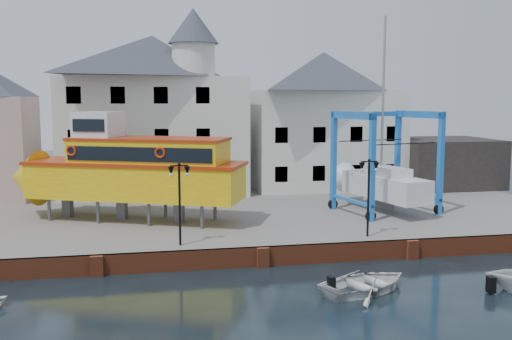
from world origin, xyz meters
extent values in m
plane|color=black|center=(0.00, 0.00, 0.00)|extent=(140.00, 140.00, 0.00)
cube|color=slate|center=(0.00, 11.00, 0.50)|extent=(44.00, 22.00, 1.00)
cube|color=brown|center=(0.00, 0.12, 0.50)|extent=(44.00, 0.25, 1.00)
cube|color=brown|center=(-8.00, -0.05, 0.50)|extent=(0.60, 0.36, 1.00)
cube|color=brown|center=(0.00, -0.05, 0.50)|extent=(0.60, 0.36, 1.00)
cube|color=brown|center=(8.00, -0.05, 0.50)|extent=(0.60, 0.36, 1.00)
cube|color=silver|center=(-5.00, 18.50, 5.50)|extent=(14.00, 8.00, 9.00)
pyramid|color=#373B45|center=(-5.00, 18.50, 11.60)|extent=(14.00, 8.00, 3.20)
cube|color=black|center=(-10.50, 14.54, 2.60)|extent=(1.00, 0.08, 1.20)
cube|color=black|center=(-7.50, 14.54, 2.60)|extent=(1.00, 0.08, 1.20)
cube|color=black|center=(-4.50, 14.54, 2.60)|extent=(1.00, 0.08, 1.20)
cube|color=black|center=(-1.50, 14.54, 2.60)|extent=(1.00, 0.08, 1.20)
cube|color=black|center=(-10.50, 14.54, 5.60)|extent=(1.00, 0.08, 1.20)
cube|color=black|center=(-7.50, 14.54, 5.60)|extent=(1.00, 0.08, 1.20)
cube|color=black|center=(-4.50, 14.54, 5.60)|extent=(1.00, 0.08, 1.20)
cube|color=black|center=(-1.50, 14.54, 5.60)|extent=(1.00, 0.08, 1.20)
cube|color=black|center=(-10.50, 14.54, 8.60)|extent=(1.00, 0.08, 1.20)
cube|color=black|center=(-7.50, 14.54, 8.60)|extent=(1.00, 0.08, 1.20)
cube|color=black|center=(-4.50, 14.54, 8.60)|extent=(1.00, 0.08, 1.20)
cube|color=black|center=(-1.50, 14.54, 8.60)|extent=(1.00, 0.08, 1.20)
cylinder|color=silver|center=(-2.00, 16.10, 11.20)|extent=(3.20, 3.20, 2.40)
cone|color=#373B45|center=(-2.00, 16.10, 13.70)|extent=(3.80, 3.80, 2.60)
cube|color=silver|center=(9.00, 19.00, 5.00)|extent=(12.00, 8.00, 8.00)
pyramid|color=#373B45|center=(9.00, 19.00, 10.60)|extent=(12.00, 8.00, 3.20)
cube|color=black|center=(4.50, 15.04, 2.60)|extent=(1.00, 0.08, 1.20)
cube|color=black|center=(7.50, 15.04, 2.60)|extent=(1.00, 0.08, 1.20)
cube|color=black|center=(10.50, 15.04, 2.60)|extent=(1.00, 0.08, 1.20)
cube|color=black|center=(13.50, 15.04, 2.60)|extent=(1.00, 0.08, 1.20)
cube|color=black|center=(4.50, 15.04, 5.60)|extent=(1.00, 0.08, 1.20)
cube|color=black|center=(7.50, 15.04, 5.60)|extent=(1.00, 0.08, 1.20)
cube|color=black|center=(10.50, 15.04, 5.60)|extent=(1.00, 0.08, 1.20)
cube|color=black|center=(13.50, 15.04, 5.60)|extent=(1.00, 0.08, 1.20)
cube|color=black|center=(19.00, 17.00, 3.00)|extent=(8.00, 7.00, 4.00)
cylinder|color=black|center=(-4.00, 1.20, 3.00)|extent=(0.12, 0.12, 4.00)
cube|color=black|center=(-4.00, 1.20, 5.05)|extent=(0.90, 0.06, 0.06)
sphere|color=black|center=(-4.00, 1.20, 5.12)|extent=(0.16, 0.16, 0.16)
cone|color=black|center=(-4.40, 1.20, 4.78)|extent=(0.32, 0.32, 0.45)
sphere|color=silver|center=(-4.40, 1.20, 4.60)|extent=(0.18, 0.18, 0.18)
cone|color=black|center=(-3.60, 1.20, 4.78)|extent=(0.32, 0.32, 0.45)
sphere|color=silver|center=(-3.60, 1.20, 4.60)|extent=(0.18, 0.18, 0.18)
cylinder|color=black|center=(6.00, 1.20, 3.00)|extent=(0.12, 0.12, 4.00)
cube|color=black|center=(6.00, 1.20, 5.05)|extent=(0.90, 0.06, 0.06)
sphere|color=black|center=(6.00, 1.20, 5.12)|extent=(0.16, 0.16, 0.16)
cone|color=black|center=(5.60, 1.20, 4.78)|extent=(0.32, 0.32, 0.45)
sphere|color=silver|center=(5.60, 1.20, 4.60)|extent=(0.18, 0.18, 0.18)
cone|color=black|center=(6.40, 1.20, 4.78)|extent=(0.32, 0.32, 0.45)
sphere|color=silver|center=(6.40, 1.20, 4.60)|extent=(0.18, 0.18, 0.18)
cylinder|color=#59595E|center=(-11.46, 8.55, 1.69)|extent=(0.26, 0.26, 1.38)
cylinder|color=#59595E|center=(-10.43, 10.92, 1.69)|extent=(0.26, 0.26, 1.38)
cylinder|color=#59595E|center=(-8.50, 7.26, 1.69)|extent=(0.26, 0.26, 1.38)
cylinder|color=#59595E|center=(-7.47, 9.63, 1.69)|extent=(0.26, 0.26, 1.38)
cylinder|color=#59595E|center=(-5.54, 5.97, 1.69)|extent=(0.26, 0.26, 1.38)
cylinder|color=#59595E|center=(-4.50, 8.34, 1.69)|extent=(0.26, 0.26, 1.38)
cylinder|color=#59595E|center=(-2.58, 4.68, 1.69)|extent=(0.26, 0.26, 1.38)
cylinder|color=#59595E|center=(-1.54, 7.05, 1.69)|extent=(0.26, 0.26, 1.38)
cube|color=#59595E|center=(-10.52, 9.55, 1.69)|extent=(0.69, 0.64, 1.38)
cube|color=#59595E|center=(-7.14, 8.08, 1.69)|extent=(0.69, 0.64, 1.38)
cube|color=#59595E|center=(-3.75, 6.60, 1.69)|extent=(0.69, 0.64, 1.38)
cube|color=yellow|center=(-6.29, 7.71, 3.40)|extent=(13.25, 8.38, 2.03)
cone|color=yellow|center=(-13.14, 10.70, 3.40)|extent=(3.26, 4.03, 3.51)
cube|color=#AA2D0B|center=(-6.29, 7.71, 4.51)|extent=(13.56, 8.62, 0.20)
cube|color=yellow|center=(-5.44, 7.34, 5.15)|extent=(9.72, 6.57, 1.48)
cube|color=black|center=(-6.08, 5.88, 5.20)|extent=(8.15, 3.60, 0.83)
cube|color=black|center=(-4.80, 8.81, 5.20)|extent=(8.15, 3.60, 0.83)
cube|color=#AA2D0B|center=(-5.44, 7.34, 5.98)|extent=(9.92, 6.72, 0.17)
cube|color=silver|center=(-8.41, 8.63, 6.73)|extent=(3.16, 3.16, 1.68)
cube|color=black|center=(-8.90, 7.50, 6.80)|extent=(1.87, 0.86, 0.74)
torus|color=#AA2D0B|center=(-9.91, 7.49, 5.34)|extent=(0.64, 0.38, 0.65)
torus|color=#AA2D0B|center=(-4.83, 5.28, 5.34)|extent=(0.64, 0.38, 0.65)
cube|color=blue|center=(7.61, 4.72, 4.24)|extent=(0.39, 0.39, 6.48)
cylinder|color=black|center=(7.61, 4.72, 1.32)|extent=(0.68, 0.37, 0.65)
cube|color=blue|center=(6.62, 8.91, 4.24)|extent=(0.39, 0.39, 6.48)
cylinder|color=black|center=(6.62, 8.91, 1.32)|extent=(0.68, 0.37, 0.65)
cube|color=blue|center=(12.70, 5.92, 4.24)|extent=(0.39, 0.39, 6.48)
cylinder|color=black|center=(12.70, 5.92, 1.32)|extent=(0.68, 0.37, 0.65)
cube|color=blue|center=(11.71, 10.11, 4.24)|extent=(0.39, 0.39, 6.48)
cylinder|color=black|center=(11.71, 10.11, 1.32)|extent=(0.68, 0.37, 0.65)
cube|color=blue|center=(7.11, 6.81, 7.32)|extent=(1.38, 4.58, 0.45)
cube|color=blue|center=(7.11, 6.81, 1.93)|extent=(1.28, 4.56, 0.19)
cube|color=blue|center=(12.20, 8.01, 7.32)|extent=(1.38, 4.58, 0.45)
cube|color=blue|center=(12.20, 8.01, 1.93)|extent=(1.28, 4.56, 0.19)
cube|color=blue|center=(9.16, 9.51, 7.32)|extent=(5.48, 1.59, 0.32)
cube|color=silver|center=(9.66, 7.41, 2.67)|extent=(3.67, 7.25, 1.48)
cone|color=silver|center=(8.71, 11.42, 2.67)|extent=(2.41, 1.93, 2.13)
cube|color=#59595E|center=(9.66, 7.41, 1.60)|extent=(0.60, 1.67, 0.65)
cube|color=silver|center=(9.76, 6.96, 3.69)|extent=(2.08, 3.04, 0.56)
cylinder|color=#99999E|center=(9.55, 7.86, 8.50)|extent=(0.19, 0.19, 10.19)
cube|color=black|center=(10.04, 5.79, 5.58)|extent=(4.85, 1.26, 0.05)
cube|color=black|center=(9.28, 9.04, 5.58)|extent=(4.85, 1.26, 0.05)
imported|color=silver|center=(3.74, -4.37, 0.00)|extent=(5.30, 4.60, 0.92)
camera|label=1|loc=(-5.50, -27.10, 8.35)|focal=40.00mm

